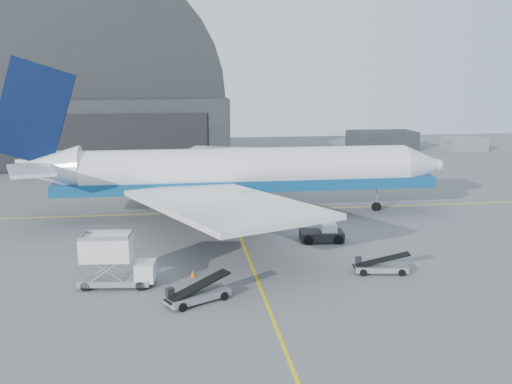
{
  "coord_description": "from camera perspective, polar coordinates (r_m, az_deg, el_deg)",
  "views": [
    {
      "loc": [
        -6.1,
        -46.64,
        16.4
      ],
      "look_at": [
        1.7,
        9.59,
        4.5
      ],
      "focal_mm": 40.0,
      "sensor_mm": 36.0,
      "label": 1
    }
  ],
  "objects": [
    {
      "name": "belt_loader_b",
      "position": [
        49.01,
        12.31,
        -7.32
      ],
      "size": [
        4.74,
        2.15,
        1.77
      ],
      "rotation": [
        0.0,
        0.0,
        -0.14
      ],
      "color": "gray",
      "rests_on": "ground"
    },
    {
      "name": "ground",
      "position": [
        49.82,
        -0.43,
        -7.38
      ],
      "size": [
        200.0,
        200.0,
        0.0
      ],
      "primitive_type": "plane",
      "color": "#565659",
      "rests_on": "ground"
    },
    {
      "name": "distant_bldg_b",
      "position": [
        130.94,
        20.04,
        3.93
      ],
      "size": [
        8.0,
        6.0,
        2.8
      ],
      "primitive_type": "cube",
      "color": "gray",
      "rests_on": "ground"
    },
    {
      "name": "belt_loader_a",
      "position": [
        42.27,
        -5.9,
        -10.18
      ],
      "size": [
        4.99,
        3.69,
        1.94
      ],
      "rotation": [
        0.0,
        0.0,
        0.49
      ],
      "color": "gray",
      "rests_on": "ground"
    },
    {
      "name": "traffic_cone",
      "position": [
        47.47,
        -6.33,
        -8.11
      ],
      "size": [
        0.39,
        0.39,
        0.56
      ],
      "color": "#EF5E07",
      "rests_on": "ground"
    },
    {
      "name": "pushback_tug",
      "position": [
        57.01,
        6.7,
        -4.2
      ],
      "size": [
        4.38,
        2.78,
        1.94
      ],
      "rotation": [
        0.0,
        0.0,
        -0.08
      ],
      "color": "black",
      "rests_on": "ground"
    },
    {
      "name": "taxi_lines",
      "position": [
        61.83,
        -1.96,
        -3.54
      ],
      "size": [
        80.0,
        42.12,
        0.02
      ],
      "color": "gold",
      "rests_on": "ground"
    },
    {
      "name": "distant_bldg_a",
      "position": [
        127.63,
        12.42,
        4.18
      ],
      "size": [
        14.0,
        8.0,
        4.0
      ],
      "primitive_type": "cube",
      "color": "black",
      "rests_on": "ground"
    },
    {
      "name": "airliner",
      "position": [
        65.86,
        -2.62,
        1.97
      ],
      "size": [
        52.24,
        50.65,
        18.33
      ],
      "color": "white",
      "rests_on": "ground"
    },
    {
      "name": "hangar",
      "position": [
        112.92,
        -16.13,
        7.9
      ],
      "size": [
        50.0,
        28.3,
        28.0
      ],
      "color": "black",
      "rests_on": "ground"
    },
    {
      "name": "catering_truck",
      "position": [
        45.94,
        -14.03,
        -6.75
      ],
      "size": [
        6.04,
        2.78,
        4.02
      ],
      "rotation": [
        0.0,
        0.0,
        -0.11
      ],
      "color": "gray",
      "rests_on": "ground"
    }
  ]
}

